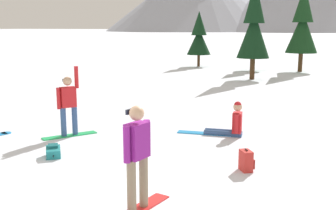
# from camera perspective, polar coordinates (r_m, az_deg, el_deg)

# --- Properties ---
(ground_plane) EXTENTS (800.00, 800.00, 0.00)m
(ground_plane) POSITION_cam_1_polar(r_m,az_deg,el_deg) (7.52, -13.99, -12.92)
(ground_plane) COLOR silver
(snowboarder_foreground) EXTENTS (0.47, 1.47, 1.76)m
(snowboarder_foreground) POSITION_cam_1_polar(r_m,az_deg,el_deg) (6.69, -4.27, -7.03)
(snowboarder_foreground) COLOR red
(snowboarder_foreground) RESTS_ON ground_plane
(snowboarder_midground) EXTENTS (1.03, 1.43, 1.92)m
(snowboarder_midground) POSITION_cam_1_polar(r_m,az_deg,el_deg) (11.59, -13.60, 0.12)
(snowboarder_midground) COLOR #19B259
(snowboarder_midground) RESTS_ON ground_plane
(snowboarder_background) EXTENTS (1.84, 0.77, 0.97)m
(snowboarder_background) POSITION_cam_1_polar(r_m,az_deg,el_deg) (11.56, 8.65, -2.57)
(snowboarder_background) COLOR #335184
(snowboarder_background) RESTS_ON ground_plane
(backpack_red) EXTENTS (0.37, 0.38, 0.47)m
(backpack_red) POSITION_cam_1_polar(r_m,az_deg,el_deg) (8.87, 10.77, -7.59)
(backpack_red) COLOR red
(backpack_red) RESTS_ON ground_plane
(backpack_teal) EXTENTS (0.54, 0.55, 0.29)m
(backpack_teal) POSITION_cam_1_polar(r_m,az_deg,el_deg) (9.99, -15.57, -6.21)
(backpack_teal) COLOR #1E7A7F
(backpack_teal) RESTS_ON ground_plane
(pine_tree_leaning) EXTENTS (2.07, 2.07, 5.71)m
(pine_tree_leaning) POSITION_cam_1_polar(r_m,az_deg,el_deg) (28.94, 18.10, 10.53)
(pine_tree_leaning) COLOR #472D19
(pine_tree_leaning) RESTS_ON ground_plane
(pine_tree_short) EXTENTS (1.73, 1.73, 4.07)m
(pine_tree_short) POSITION_cam_1_polar(r_m,az_deg,el_deg) (28.87, 11.70, 9.07)
(pine_tree_short) COLOR #472D19
(pine_tree_short) RESTS_ON ground_plane
(pine_tree_tall) EXTENTS (1.78, 1.78, 4.11)m
(pine_tree_tall) POSITION_cam_1_polar(r_m,az_deg,el_deg) (31.25, 4.30, 9.41)
(pine_tree_tall) COLOR #472D19
(pine_tree_tall) RESTS_ON ground_plane
(pine_tree_broad) EXTENTS (1.84, 1.84, 5.56)m
(pine_tree_broad) POSITION_cam_1_polar(r_m,az_deg,el_deg) (24.00, 11.78, 10.67)
(pine_tree_broad) COLOR #472D19
(pine_tree_broad) RESTS_ON ground_plane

